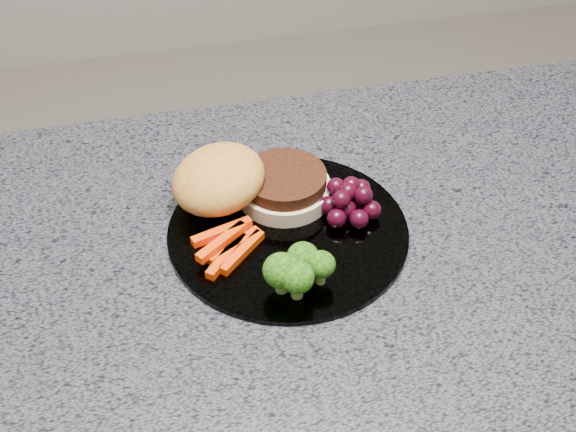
# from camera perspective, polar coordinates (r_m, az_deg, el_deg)

# --- Properties ---
(countertop) EXTENTS (1.20, 0.60, 0.04)m
(countertop) POSITION_cam_1_polar(r_m,az_deg,el_deg) (0.86, 3.55, -3.65)
(countertop) COLOR #4C4C56
(countertop) RESTS_ON island_cabinet
(plate) EXTENTS (0.26, 0.26, 0.01)m
(plate) POSITION_cam_1_polar(r_m,az_deg,el_deg) (0.86, 0.00, -1.13)
(plate) COLOR white
(plate) RESTS_ON countertop
(burger) EXTENTS (0.18, 0.11, 0.06)m
(burger) POSITION_cam_1_polar(r_m,az_deg,el_deg) (0.88, -3.28, 2.24)
(burger) COLOR beige
(burger) RESTS_ON plate
(carrot_sticks) EXTENTS (0.08, 0.08, 0.02)m
(carrot_sticks) POSITION_cam_1_polar(r_m,az_deg,el_deg) (0.84, -4.29, -2.06)
(carrot_sticks) COLOR #F73C04
(carrot_sticks) RESTS_ON plate
(broccoli) EXTENTS (0.07, 0.06, 0.04)m
(broccoli) POSITION_cam_1_polar(r_m,az_deg,el_deg) (0.79, 0.64, -3.78)
(broccoli) COLOR olive
(broccoli) RESTS_ON plate
(grape_bunch) EXTENTS (0.08, 0.07, 0.04)m
(grape_bunch) POSITION_cam_1_polar(r_m,az_deg,el_deg) (0.88, 4.25, 1.10)
(grape_bunch) COLOR black
(grape_bunch) RESTS_ON plate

